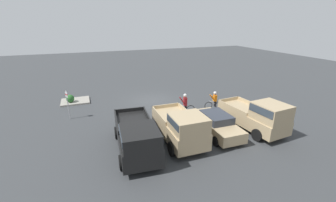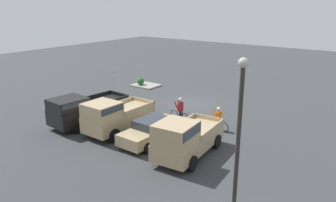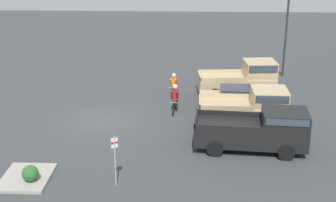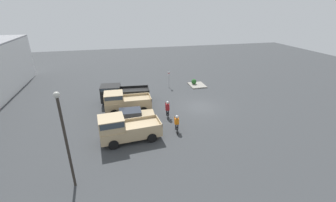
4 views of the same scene
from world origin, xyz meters
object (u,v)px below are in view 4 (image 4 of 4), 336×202
(pickup_truck_0, at_px, (124,128))
(lamppost, at_px, (65,134))
(cyclist_0, at_px, (168,109))
(fire_lane_sign, at_px, (169,77))
(cyclist_1, at_px, (177,123))
(shrub, at_px, (194,82))
(sedan_0, at_px, (130,117))
(pickup_truck_1, at_px, (124,102))
(pickup_truck_2, at_px, (122,93))

(pickup_truck_0, distance_m, lamppost, 6.27)
(cyclist_0, height_order, lamppost, lamppost)
(fire_lane_sign, xyz_separation_m, lamppost, (-16.90, 10.35, 2.38))
(cyclist_1, xyz_separation_m, shrub, (11.92, -5.90, -0.31))
(fire_lane_sign, height_order, lamppost, lamppost)
(cyclist_0, relative_size, shrub, 2.48)
(cyclist_0, bearing_deg, lamppost, 134.78)
(cyclist_0, bearing_deg, fire_lane_sign, -14.57)
(sedan_0, height_order, cyclist_1, cyclist_1)
(pickup_truck_0, xyz_separation_m, pickup_truck_1, (5.65, -0.34, -0.02))
(lamppost, height_order, shrub, lamppost)
(lamppost, bearing_deg, pickup_truck_1, -20.37)
(pickup_truck_1, bearing_deg, cyclist_0, -117.73)
(fire_lane_sign, height_order, shrub, fire_lane_sign)
(sedan_0, relative_size, fire_lane_sign, 1.98)
(pickup_truck_0, xyz_separation_m, fire_lane_sign, (12.35, -6.90, 0.22))
(cyclist_0, bearing_deg, cyclist_1, -176.77)
(pickup_truck_0, xyz_separation_m, pickup_truck_2, (8.48, -0.22, -0.09))
(pickup_truck_2, height_order, cyclist_0, pickup_truck_2)
(pickup_truck_1, height_order, fire_lane_sign, fire_lane_sign)
(shrub, bearing_deg, cyclist_0, 145.92)
(lamppost, bearing_deg, pickup_truck_2, -15.72)
(pickup_truck_0, height_order, cyclist_0, pickup_truck_0)
(sedan_0, relative_size, pickup_truck_1, 0.96)
(sedan_0, height_order, fire_lane_sign, fire_lane_sign)
(pickup_truck_2, xyz_separation_m, lamppost, (-13.03, 3.67, 2.69))
(sedan_0, relative_size, pickup_truck_2, 0.82)
(fire_lane_sign, bearing_deg, cyclist_1, 169.71)
(shrub, bearing_deg, pickup_truck_0, 139.33)
(pickup_truck_0, relative_size, cyclist_0, 2.92)
(pickup_truck_2, relative_size, cyclist_1, 3.30)
(pickup_truck_0, relative_size, lamppost, 0.82)
(pickup_truck_0, distance_m, fire_lane_sign, 14.15)
(pickup_truck_1, bearing_deg, sedan_0, -171.68)
(cyclist_0, relative_size, cyclist_1, 1.04)
(cyclist_1, relative_size, shrub, 2.38)
(cyclist_1, bearing_deg, sedan_0, 59.32)
(lamppost, bearing_deg, pickup_truck_0, -37.19)
(pickup_truck_0, xyz_separation_m, cyclist_0, (3.42, -4.58, -0.29))
(pickup_truck_2, distance_m, shrub, 11.16)
(cyclist_0, distance_m, shrub, 10.84)
(sedan_0, bearing_deg, shrub, -46.05)
(pickup_truck_0, distance_m, pickup_truck_2, 8.49)
(sedan_0, bearing_deg, lamppost, 150.42)
(cyclist_1, distance_m, fire_lane_sign, 12.08)
(cyclist_0, xyz_separation_m, lamppost, (-7.97, 8.03, 2.89))
(cyclist_0, distance_m, fire_lane_sign, 9.24)
(pickup_truck_2, height_order, cyclist_1, pickup_truck_2)
(shrub, bearing_deg, lamppost, 140.23)
(lamppost, bearing_deg, shrub, -39.77)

